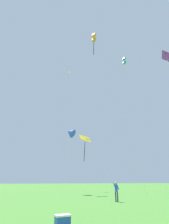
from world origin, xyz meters
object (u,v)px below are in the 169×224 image
kite_blue_delta (70,132)px  kite_orange_box (94,38)px  kite_white_distant (68,73)px  kite_teal_box (125,62)px  kite_purple_streamer (169,61)px  picnic_cooler (63,221)px  kite_yellow_diamond (85,143)px  person_in_blue_jacket (116,190)px

kite_blue_delta → kite_orange_box: (4.00, -1.60, 19.88)m
kite_white_distant → kite_teal_box: bearing=-72.3°
kite_white_distant → kite_orange_box: 14.78m
kite_blue_delta → kite_purple_streamer: 18.09m
kite_orange_box → picnic_cooler: (-11.61, -18.47, -28.94)m
kite_purple_streamer → kite_yellow_diamond: bearing=128.2°
kite_teal_box → picnic_cooler: 32.93m
kite_blue_delta → kite_teal_box: bearing=-23.2°
kite_blue_delta → picnic_cooler: (-7.61, -20.07, -9.07)m
picnic_cooler → person_in_blue_jacket: bearing=44.1°
kite_yellow_diamond → picnic_cooler: bearing=-117.8°
kite_yellow_diamond → kite_teal_box: bearing=-3.0°
kite_blue_delta → kite_yellow_diamond: size_ratio=1.24×
kite_orange_box → kite_blue_delta: bearing=158.2°
kite_white_distant → kite_orange_box: size_ratio=0.99×
person_in_blue_jacket → picnic_cooler: person_in_blue_jacket is taller
kite_blue_delta → person_in_blue_jacket: (-0.28, -12.95, -8.30)m
kite_orange_box → picnic_cooler: bearing=-122.2°
person_in_blue_jacket → picnic_cooler: bearing=-135.9°
kite_teal_box → person_in_blue_jacket: size_ratio=14.91×
kite_orange_box → kite_purple_streamer: bearing=-67.5°
kite_purple_streamer → kite_teal_box: size_ratio=0.76×
kite_teal_box → kite_purple_streamer: bearing=-92.1°
kite_yellow_diamond → person_in_blue_jacket: kite_yellow_diamond is taller
kite_yellow_diamond → person_in_blue_jacket: (-1.35, -9.38, -6.01)m
kite_yellow_diamond → person_in_blue_jacket: 11.22m
kite_yellow_diamond → person_in_blue_jacket: size_ratio=5.01×
kite_yellow_diamond → picnic_cooler: 19.84m
kite_purple_streamer → kite_teal_box: (0.35, 9.63, 6.37)m
kite_white_distant → kite_orange_box: bearing=-89.4°
kite_purple_streamer → kite_orange_box: kite_orange_box is taller
person_in_blue_jacket → kite_blue_delta: bearing=88.8°
kite_white_distant → picnic_cooler: size_ratio=50.43×
kite_teal_box → kite_yellow_diamond: (-8.27, 0.43, -16.44)m
kite_blue_delta → kite_white_distant: bearing=73.7°
kite_white_distant → person_in_blue_jacket: bearing=-99.0°
kite_teal_box → person_in_blue_jacket: 26.01m
kite_blue_delta → kite_yellow_diamond: kite_blue_delta is taller
kite_white_distant → person_in_blue_jacket: size_ratio=18.41×
kite_teal_box → kite_white_distant: 19.06m
kite_blue_delta → kite_yellow_diamond: 4.38m
kite_teal_box → kite_orange_box: size_ratio=0.80×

